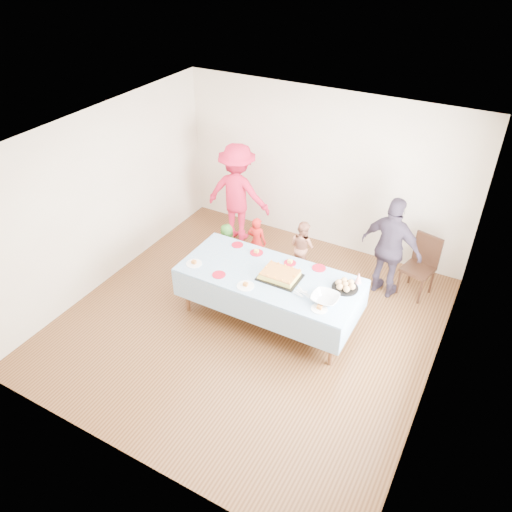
{
  "coord_description": "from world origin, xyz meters",
  "views": [
    {
      "loc": [
        2.68,
        -4.66,
        4.86
      ],
      "look_at": [
        -0.06,
        0.3,
        0.95
      ],
      "focal_mm": 35.0,
      "sensor_mm": 36.0,
      "label": 1
    }
  ],
  "objects_px": {
    "party_table": "(269,278)",
    "birthday_cake": "(280,275)",
    "dining_chair": "(422,262)",
    "adult_left": "(238,193)"
  },
  "relations": [
    {
      "from": "birthday_cake",
      "to": "party_table",
      "type": "bearing_deg",
      "value": -179.65
    },
    {
      "from": "birthday_cake",
      "to": "adult_left",
      "type": "xyz_separation_m",
      "value": [
        -1.66,
        1.68,
        0.06
      ]
    },
    {
      "from": "party_table",
      "to": "birthday_cake",
      "type": "xyz_separation_m",
      "value": [
        0.16,
        0.0,
        0.1
      ]
    },
    {
      "from": "dining_chair",
      "to": "adult_left",
      "type": "distance_m",
      "value": 3.23
    },
    {
      "from": "birthday_cake",
      "to": "dining_chair",
      "type": "distance_m",
      "value": 2.3
    },
    {
      "from": "party_table",
      "to": "adult_left",
      "type": "bearing_deg",
      "value": 131.67
    },
    {
      "from": "party_table",
      "to": "birthday_cake",
      "type": "height_order",
      "value": "birthday_cake"
    },
    {
      "from": "birthday_cake",
      "to": "dining_chair",
      "type": "height_order",
      "value": "dining_chair"
    },
    {
      "from": "party_table",
      "to": "birthday_cake",
      "type": "relative_size",
      "value": 4.5
    },
    {
      "from": "birthday_cake",
      "to": "adult_left",
      "type": "distance_m",
      "value": 2.36
    }
  ]
}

